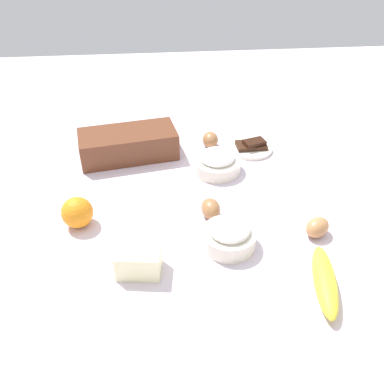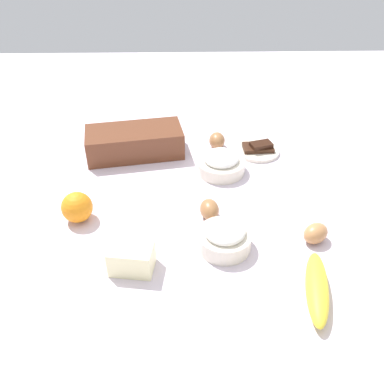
% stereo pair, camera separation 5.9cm
% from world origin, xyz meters
% --- Properties ---
extents(ground_plane, '(2.40, 2.40, 0.02)m').
position_xyz_m(ground_plane, '(0.00, 0.00, -0.01)').
color(ground_plane, silver).
extents(loaf_pan, '(0.30, 0.18, 0.08)m').
position_xyz_m(loaf_pan, '(-0.16, 0.25, 0.04)').
color(loaf_pan, brown).
rests_on(loaf_pan, ground_plane).
extents(flour_bowl, '(0.12, 0.12, 0.06)m').
position_xyz_m(flour_bowl, '(0.07, -0.15, 0.03)').
color(flour_bowl, silver).
rests_on(flour_bowl, ground_plane).
extents(sugar_bowl, '(0.14, 0.14, 0.06)m').
position_xyz_m(sugar_bowl, '(0.08, 0.15, 0.03)').
color(sugar_bowl, silver).
rests_on(sugar_bowl, ground_plane).
extents(banana, '(0.08, 0.19, 0.04)m').
position_xyz_m(banana, '(0.24, -0.29, 0.02)').
color(banana, yellow).
rests_on(banana, ground_plane).
extents(orange_fruit, '(0.07, 0.07, 0.07)m').
position_xyz_m(orange_fruit, '(-0.27, -0.05, 0.04)').
color(orange_fruit, orange).
rests_on(orange_fruit, ground_plane).
extents(butter_block, '(0.10, 0.08, 0.06)m').
position_xyz_m(butter_block, '(-0.13, -0.21, 0.03)').
color(butter_block, '#F4EDB2').
rests_on(butter_block, ground_plane).
extents(egg_near_butter, '(0.05, 0.07, 0.05)m').
position_xyz_m(egg_near_butter, '(0.04, -0.05, 0.02)').
color(egg_near_butter, '#9D6940').
rests_on(egg_near_butter, ground_plane).
extents(egg_beside_bowl, '(0.08, 0.07, 0.05)m').
position_xyz_m(egg_beside_bowl, '(0.28, -0.14, 0.02)').
color(egg_beside_bowl, '#BA7E4C').
rests_on(egg_beside_bowl, ground_plane).
extents(egg_loose, '(0.05, 0.06, 0.05)m').
position_xyz_m(egg_loose, '(0.08, 0.28, 0.02)').
color(egg_loose, '#9E6A40').
rests_on(egg_loose, ground_plane).
extents(chocolate_plate, '(0.13, 0.13, 0.03)m').
position_xyz_m(chocolate_plate, '(0.21, 0.25, 0.01)').
color(chocolate_plate, silver).
rests_on(chocolate_plate, ground_plane).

